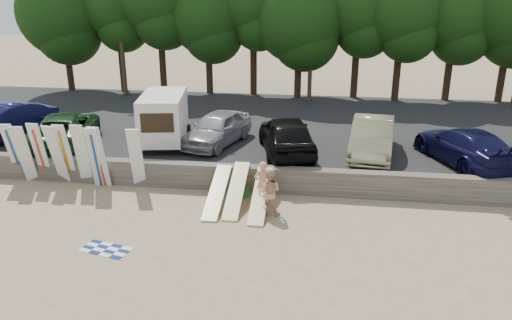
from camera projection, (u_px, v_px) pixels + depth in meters
The scene contains 29 objects.
ground at pixel (228, 224), 16.73m from camera, with size 120.00×120.00×0.00m, color tan.
seawall at pixel (243, 178), 19.36m from camera, with size 44.00×0.50×1.00m, color #6B6356.
parking_lot at pixel (266, 129), 26.41m from camera, with size 44.00×14.50×0.70m, color #282828.
treeline at pixel (279, 9), 30.95m from camera, with size 33.99×6.39×8.90m.
utility_poles at pixel (312, 23), 29.58m from camera, with size 25.80×0.26×9.00m.
box_trailer at pixel (164, 117), 22.34m from camera, with size 2.58×3.89×2.31m.
car_0 at pixel (1, 123), 23.03m from camera, with size 1.80×5.15×1.70m, color #121240.
car_1 at pixel (65, 129), 22.46m from camera, with size 2.50×5.42×1.51m, color #123314.
car_2 at pixel (217, 128), 22.55m from camera, with size 1.77×4.40×1.50m, color #939498.
car_3 at pixel (287, 135), 21.24m from camera, with size 2.00×4.96×1.69m, color black.
car_4 at pixel (372, 137), 21.07m from camera, with size 1.68×4.80×1.58m, color #978E60.
car_5 at pixel (464, 146), 20.18m from camera, with size 2.07×5.08×1.47m, color black.
surfboard_upright_0 at pixel (14, 152), 20.02m from camera, with size 0.50×0.06×2.60m, color silver.
surfboard_upright_1 at pixel (25, 154), 19.73m from camera, with size 0.50×0.06×2.60m, color silver.
surfboard_upright_2 at pixel (40, 152), 19.86m from camera, with size 0.50×0.06×2.60m, color silver.
surfboard_upright_3 at pixel (57, 155), 19.62m from camera, with size 0.50×0.06×2.60m, color silver.
surfboard_upright_4 at pixel (66, 154), 19.69m from camera, with size 0.50×0.06×2.60m, color silver.
surfboard_upright_5 at pixel (82, 155), 19.56m from camera, with size 0.50×0.06×2.60m, color silver.
surfboard_upright_6 at pixel (96, 158), 19.28m from camera, with size 0.50×0.06×2.60m, color silver.
surfboard_upright_7 at pixel (99, 157), 19.31m from camera, with size 0.50×0.06×2.60m, color silver.
surfboard_upright_8 at pixel (136, 158), 19.19m from camera, with size 0.50×0.06×2.60m, color silver.
surfboard_low_0 at pixel (217, 192), 18.01m from camera, with size 0.56×3.00×0.07m, color #F7E49C.
surfboard_low_1 at pixel (236, 190), 18.00m from camera, with size 0.56×3.00×0.07m, color #F7E49C.
surfboard_low_2 at pixel (261, 195), 17.67m from camera, with size 0.56×3.00×0.07m, color #F7E49C.
beachgoer_a at pixel (262, 184), 17.90m from camera, with size 0.61×0.40×1.68m, color tan.
beachgoer_b at pixel (269, 192), 17.22m from camera, with size 0.81×0.63×1.66m, color tan.
cooler at pixel (243, 192), 18.90m from camera, with size 0.38×0.30×0.32m, color #227E2C.
gear_bag at pixel (258, 200), 18.37m from camera, with size 0.30×0.25×0.22m, color orange.
beach_towel at pixel (106, 249), 15.13m from camera, with size 1.50×1.50×0.00m, color white.
Camera 1 is at (3.09, -14.76, 7.60)m, focal length 35.00 mm.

